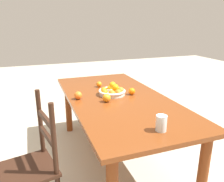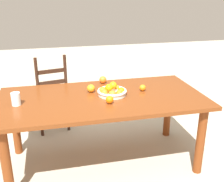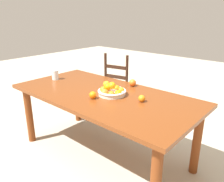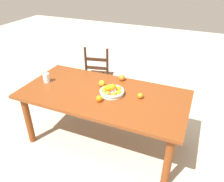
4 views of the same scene
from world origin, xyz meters
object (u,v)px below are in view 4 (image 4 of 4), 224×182
at_px(fruit_bowl, 112,91).
at_px(drinking_glass, 46,78).
at_px(orange_loose_0, 102,83).
at_px(orange_loose_1, 140,96).
at_px(dining_table, 103,100).
at_px(orange_loose_2, 99,99).
at_px(chair_near_window, 99,77).
at_px(orange_loose_3, 122,78).

distance_m(fruit_bowl, drinking_glass, 0.87).
distance_m(orange_loose_0, drinking_glass, 0.71).
bearing_deg(orange_loose_1, fruit_bowl, -172.15).
bearing_deg(dining_table, orange_loose_2, -78.90).
distance_m(dining_table, drinking_glass, 0.78).
distance_m(chair_near_window, drinking_glass, 0.98).
relative_size(fruit_bowl, drinking_glass, 2.46).
distance_m(orange_loose_0, orange_loose_2, 0.34).
relative_size(dining_table, drinking_glass, 16.81).
bearing_deg(orange_loose_0, orange_loose_2, -69.76).
distance_m(dining_table, fruit_bowl, 0.17).
xyz_separation_m(orange_loose_2, orange_loose_3, (0.05, 0.56, 0.00)).
relative_size(dining_table, orange_loose_0, 24.65).
height_order(orange_loose_2, orange_loose_3, orange_loose_3).
relative_size(fruit_bowl, orange_loose_1, 4.46).
bearing_deg(orange_loose_3, orange_loose_0, -124.99).
height_order(dining_table, fruit_bowl, fruit_bowl).
xyz_separation_m(chair_near_window, orange_loose_2, (0.51, -1.02, 0.32)).
bearing_deg(chair_near_window, dining_table, 107.17).
xyz_separation_m(orange_loose_0, orange_loose_2, (0.12, -0.32, -0.00)).
distance_m(chair_near_window, orange_loose_3, 0.80).
bearing_deg(orange_loose_0, fruit_bowl, -34.42).
height_order(fruit_bowl, drinking_glass, fruit_bowl).
xyz_separation_m(orange_loose_1, drinking_glass, (-1.19, -0.09, 0.03)).
distance_m(fruit_bowl, orange_loose_3, 0.36).
height_order(orange_loose_0, orange_loose_1, orange_loose_0).
bearing_deg(orange_loose_1, drinking_glass, -175.63).
bearing_deg(orange_loose_2, dining_table, 101.10).
height_order(chair_near_window, fruit_bowl, chair_near_window).
relative_size(orange_loose_0, orange_loose_2, 1.12).
height_order(chair_near_window, orange_loose_0, chair_near_window).
bearing_deg(drinking_glass, dining_table, 1.94).
height_order(chair_near_window, drinking_glass, chair_near_window).
bearing_deg(orange_loose_3, orange_loose_1, -43.09).
height_order(fruit_bowl, orange_loose_3, fruit_bowl).
height_order(fruit_bowl, orange_loose_0, fruit_bowl).
bearing_deg(orange_loose_2, orange_loose_0, 110.24).
distance_m(orange_loose_1, orange_loose_2, 0.46).
bearing_deg(orange_loose_3, dining_table, -102.49).
relative_size(orange_loose_1, orange_loose_2, 0.90).
distance_m(orange_loose_2, orange_loose_3, 0.56).
xyz_separation_m(dining_table, chair_near_window, (-0.47, 0.85, -0.19)).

